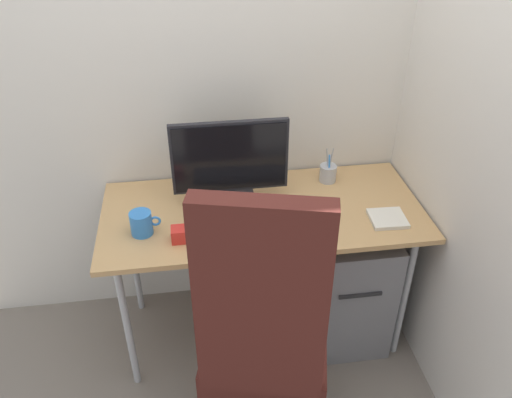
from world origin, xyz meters
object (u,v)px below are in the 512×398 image
object	(u,v)px
pen_holder	(328,173)
office_chair	(265,332)
mouse	(328,213)
filing_cabinet	(340,275)
coffee_mug	(142,223)
desk_clamp_accessory	(179,234)
notebook	(388,219)
keyboard	(256,228)
monitor	(230,161)

from	to	relation	value
pen_holder	office_chair	bearing A→B (deg)	-118.15
mouse	filing_cabinet	bearing A→B (deg)	48.49
coffee_mug	pen_holder	bearing A→B (deg)	18.92
mouse	desk_clamp_accessory	world-z (taller)	desk_clamp_accessory
coffee_mug	mouse	bearing A→B (deg)	0.23
notebook	desk_clamp_accessory	size ratio (longest dim) A/B	2.40
pen_holder	filing_cabinet	bearing A→B (deg)	-78.11
mouse	desk_clamp_accessory	xyz separation A→B (m)	(-0.63, -0.07, 0.01)
notebook	mouse	bearing A→B (deg)	168.79
filing_cabinet	office_chair	bearing A→B (deg)	-128.49
filing_cabinet	desk_clamp_accessory	xyz separation A→B (m)	(-0.75, -0.16, 0.45)
coffee_mug	keyboard	bearing A→B (deg)	-5.98
office_chair	filing_cabinet	world-z (taller)	office_chair
coffee_mug	desk_clamp_accessory	xyz separation A→B (m)	(0.15, -0.07, -0.02)
filing_cabinet	keyboard	xyz separation A→B (m)	(-0.44, -0.13, 0.44)
mouse	pen_holder	distance (m)	0.30
filing_cabinet	desk_clamp_accessory	world-z (taller)	desk_clamp_accessory
desk_clamp_accessory	office_chair	bearing A→B (deg)	-57.63
office_chair	desk_clamp_accessory	bearing A→B (deg)	122.37
monitor	desk_clamp_accessory	distance (m)	0.39
keyboard	desk_clamp_accessory	world-z (taller)	desk_clamp_accessory
filing_cabinet	pen_holder	world-z (taller)	pen_holder
desk_clamp_accessory	pen_holder	bearing A→B (deg)	27.21
filing_cabinet	desk_clamp_accessory	size ratio (longest dim) A/B	10.30
office_chair	pen_holder	size ratio (longest dim) A/B	7.38
filing_cabinet	pen_holder	distance (m)	0.51
filing_cabinet	coffee_mug	bearing A→B (deg)	-174.57
office_chair	notebook	distance (m)	0.76
keyboard	notebook	bearing A→B (deg)	-0.91
keyboard	pen_holder	world-z (taller)	pen_holder
desk_clamp_accessory	coffee_mug	bearing A→B (deg)	154.47
office_chair	desk_clamp_accessory	size ratio (longest dim) A/B	20.80
filing_cabinet	pen_holder	size ratio (longest dim) A/B	3.65
coffee_mug	desk_clamp_accessory	size ratio (longest dim) A/B	2.01
coffee_mug	monitor	bearing A→B (deg)	25.53
pen_holder	coffee_mug	distance (m)	0.90
filing_cabinet	notebook	size ratio (longest dim) A/B	4.29
office_chair	notebook	xyz separation A→B (m)	(0.60, 0.45, 0.10)
notebook	coffee_mug	xyz separation A→B (m)	(-1.03, 0.06, 0.04)
keyboard	notebook	world-z (taller)	keyboard
desk_clamp_accessory	monitor	bearing A→B (deg)	47.12
pen_holder	notebook	xyz separation A→B (m)	(0.17, -0.35, -0.03)
filing_cabinet	monitor	distance (m)	0.82
mouse	monitor	bearing A→B (deg)	169.52
office_chair	filing_cabinet	bearing A→B (deg)	51.51
coffee_mug	desk_clamp_accessory	distance (m)	0.17
monitor	pen_holder	xyz separation A→B (m)	(0.47, 0.11, -0.16)
monitor	desk_clamp_accessory	xyz separation A→B (m)	(-0.24, -0.25, -0.18)
notebook	desk_clamp_accessory	world-z (taller)	desk_clamp_accessory
monitor	desk_clamp_accessory	bearing A→B (deg)	-132.88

